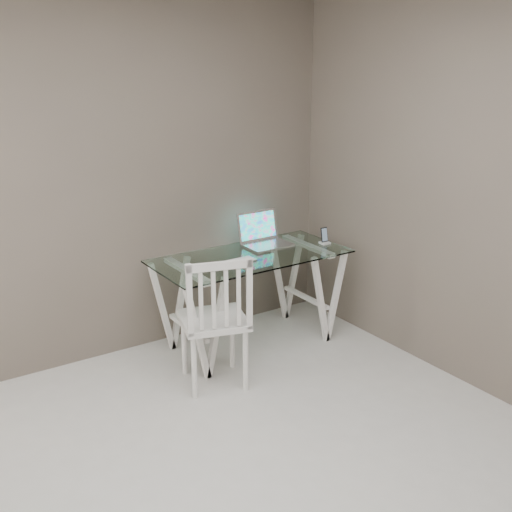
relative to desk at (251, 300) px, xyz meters
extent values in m
cube|color=#62574D|center=(-1.07, 0.48, 0.97)|extent=(4.00, 0.02, 2.70)
cube|color=silver|center=(0.00, 0.00, 0.36)|extent=(1.50, 0.70, 0.01)
cube|color=white|center=(-0.55, 0.00, -0.02)|extent=(0.24, 0.62, 0.72)
cube|color=white|center=(0.55, 0.00, -0.02)|extent=(0.24, 0.62, 0.72)
cube|color=silver|center=(-0.54, -0.36, 0.09)|extent=(0.55, 0.55, 0.04)
cylinder|color=silver|center=(-0.76, -0.48, -0.16)|extent=(0.04, 0.04, 0.45)
cylinder|color=silver|center=(-0.42, -0.58, -0.16)|extent=(0.04, 0.04, 0.45)
cylinder|color=silver|center=(-0.66, -0.13, -0.16)|extent=(0.04, 0.04, 0.45)
cylinder|color=silver|center=(-0.32, -0.24, -0.16)|extent=(0.04, 0.04, 0.45)
cube|color=silver|center=(-0.60, -0.55, 0.33)|extent=(0.43, 0.16, 0.49)
cube|color=silver|center=(0.25, 0.13, 0.37)|extent=(0.37, 0.25, 0.02)
cube|color=#19D899|center=(0.25, 0.28, 0.50)|extent=(0.37, 0.06, 0.24)
cube|color=silver|center=(-0.15, -0.07, 0.37)|extent=(0.27, 0.11, 0.01)
ellipsoid|color=white|center=(-0.15, -0.18, 0.38)|extent=(0.10, 0.06, 0.03)
cube|color=white|center=(0.67, -0.08, 0.37)|extent=(0.07, 0.07, 0.02)
cube|color=black|center=(0.67, -0.07, 0.44)|extent=(0.06, 0.03, 0.12)
camera|label=1|loc=(-2.54, -3.89, 1.87)|focal=45.00mm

